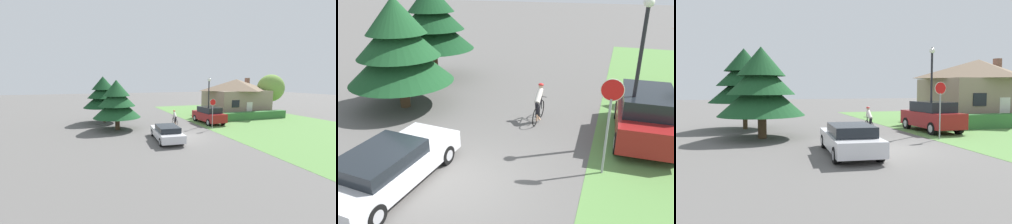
# 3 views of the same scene
# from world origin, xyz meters

# --- Properties ---
(ground_plane) EXTENTS (140.00, 140.00, 0.00)m
(ground_plane) POSITION_xyz_m (0.00, 0.00, 0.00)
(ground_plane) COLOR #5B5956
(grass_verge_right) EXTENTS (16.00, 36.00, 0.01)m
(grass_verge_right) POSITION_xyz_m (11.34, 4.00, 0.01)
(grass_verge_right) COLOR #568442
(grass_verge_right) RESTS_ON ground
(cottage_house) EXTENTS (8.51, 6.39, 5.12)m
(cottage_house) POSITION_xyz_m (11.74, 9.30, 2.55)
(cottage_house) COLOR gray
(cottage_house) RESTS_ON ground
(hedge_row) EXTENTS (10.45, 0.90, 0.95)m
(hedge_row) POSITION_xyz_m (10.87, 5.14, 0.48)
(hedge_row) COLOR #387038
(hedge_row) RESTS_ON ground
(sedan_left_lane) EXTENTS (2.09, 4.68, 1.23)m
(sedan_left_lane) POSITION_xyz_m (-1.82, -0.77, 0.62)
(sedan_left_lane) COLOR silver
(sedan_left_lane) RESTS_ON ground
(cyclist) EXTENTS (0.44, 1.71, 1.57)m
(cyclist) POSITION_xyz_m (1.03, 4.98, 0.74)
(cyclist) COLOR black
(cyclist) RESTS_ON ground
(parked_suv_right) EXTENTS (2.10, 4.55, 1.83)m
(parked_suv_right) POSITION_xyz_m (5.02, 4.76, 0.93)
(parked_suv_right) COLOR maroon
(parked_suv_right) RESTS_ON ground
(stop_sign) EXTENTS (0.64, 0.07, 2.97)m
(stop_sign) POSITION_xyz_m (3.80, 1.85, 2.04)
(stop_sign) COLOR gray
(stop_sign) RESTS_ON ground
(street_lamp) EXTENTS (0.32, 0.32, 5.04)m
(street_lamp) POSITION_xyz_m (4.50, 3.95, 3.23)
(street_lamp) COLOR black
(street_lamp) RESTS_ON ground
(conifer_tall_near) EXTENTS (4.53, 4.53, 4.82)m
(conifer_tall_near) POSITION_xyz_m (-5.10, 4.56, 2.75)
(conifer_tall_near) COLOR #4C3823
(conifer_tall_near) RESTS_ON ground
(conifer_tall_far) EXTENTS (4.48, 4.48, 5.21)m
(conifer_tall_far) POSITION_xyz_m (-6.09, 9.02, 3.22)
(conifer_tall_far) COLOR #4C3823
(conifer_tall_far) RESTS_ON ground
(deciduous_tree_right) EXTENTS (3.66, 3.66, 5.60)m
(deciduous_tree_right) POSITION_xyz_m (16.90, 8.42, 3.67)
(deciduous_tree_right) COLOR #4C3823
(deciduous_tree_right) RESTS_ON ground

